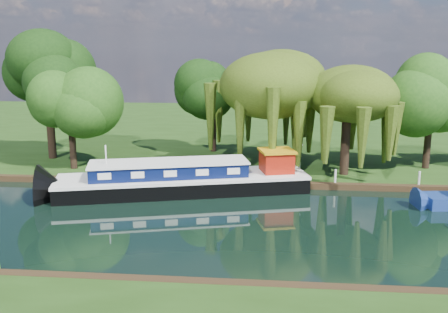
# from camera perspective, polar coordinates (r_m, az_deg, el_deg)

# --- Properties ---
(ground) EXTENTS (120.00, 120.00, 0.00)m
(ground) POSITION_cam_1_polar(r_m,az_deg,el_deg) (29.66, 8.69, -7.95)
(ground) COLOR black
(far_bank) EXTENTS (120.00, 52.00, 0.45)m
(far_bank) POSITION_cam_1_polar(r_m,az_deg,el_deg) (62.61, 7.02, 3.11)
(far_bank) COLOR #1A340E
(far_bank) RESTS_ON ground
(dutch_barge) EXTENTS (18.30, 8.46, 3.77)m
(dutch_barge) POSITION_cam_1_polar(r_m,az_deg,el_deg) (35.99, -4.45, -2.63)
(dutch_barge) COLOR black
(dutch_barge) RESTS_ON ground
(red_dinghy) EXTENTS (3.88, 3.17, 0.70)m
(red_dinghy) POSITION_cam_1_polar(r_m,az_deg,el_deg) (38.37, -18.57, -3.75)
(red_dinghy) COLOR maroon
(red_dinghy) RESTS_ON ground
(willow_left) EXTENTS (7.60, 7.60, 9.10)m
(willow_left) POSITION_cam_1_polar(r_m,az_deg,el_deg) (42.00, 5.71, 8.00)
(willow_left) COLOR black
(willow_left) RESTS_ON far_bank
(willow_right) EXTENTS (6.24, 6.24, 7.60)m
(willow_right) POSITION_cam_1_polar(r_m,az_deg,el_deg) (39.49, 13.92, 5.87)
(willow_right) COLOR black
(willow_right) RESTS_ON far_bank
(tree_far_left) EXTENTS (4.95, 4.95, 7.97)m
(tree_far_left) POSITION_cam_1_polar(r_m,az_deg,el_deg) (42.12, -17.22, 5.95)
(tree_far_left) COLOR black
(tree_far_left) RESTS_ON far_bank
(tree_far_back) EXTENTS (6.06, 6.06, 10.19)m
(tree_far_back) POSITION_cam_1_polar(r_m,az_deg,el_deg) (46.70, -19.58, 8.39)
(tree_far_back) COLOR black
(tree_far_back) RESTS_ON far_bank
(tree_far_mid) EXTENTS (4.86, 4.86, 7.95)m
(tree_far_mid) POSITION_cam_1_polar(r_m,az_deg,el_deg) (47.18, -1.25, 7.17)
(tree_far_mid) COLOR black
(tree_far_mid) RESTS_ON far_bank
(tree_far_right) EXTENTS (4.90, 4.90, 8.02)m
(tree_far_right) POSITION_cam_1_polar(r_m,az_deg,el_deg) (43.66, 22.60, 5.85)
(tree_far_right) COLOR black
(tree_far_right) RESTS_ON far_bank
(lamppost) EXTENTS (0.36, 0.36, 2.56)m
(lamppost) POSITION_cam_1_polar(r_m,az_deg,el_deg) (39.13, 8.70, 0.73)
(lamppost) COLOR silver
(lamppost) RESTS_ON far_bank
(mooring_posts) EXTENTS (19.16, 0.16, 1.00)m
(mooring_posts) POSITION_cam_1_polar(r_m,az_deg,el_deg) (37.37, 7.27, -2.10)
(mooring_posts) COLOR silver
(mooring_posts) RESTS_ON far_bank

